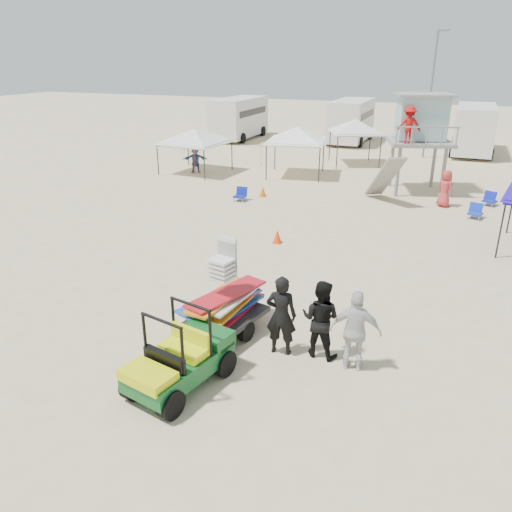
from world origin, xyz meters
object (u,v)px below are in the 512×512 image
at_px(utility_cart, 177,353).
at_px(lifeguard_tower, 420,121).
at_px(surf_trailer, 226,301).
at_px(man_left, 281,315).

bearing_deg(utility_cart, lifeguard_tower, 81.65).
bearing_deg(surf_trailer, lifeguard_tower, 80.50).
height_order(utility_cart, man_left, man_left).
xyz_separation_m(utility_cart, surf_trailer, (0.00, 2.33, 0.09)).
distance_m(surf_trailer, lifeguard_tower, 16.84).
xyz_separation_m(man_left, lifeguard_tower, (1.23, 16.72, 2.50)).
height_order(utility_cart, surf_trailer, surf_trailer).
relative_size(utility_cart, lifeguard_tower, 0.53).
distance_m(utility_cart, lifeguard_tower, 19.13).
distance_m(surf_trailer, man_left, 1.55).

